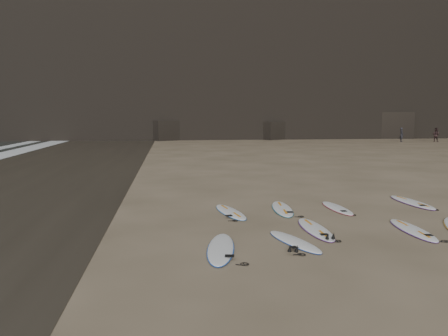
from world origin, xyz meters
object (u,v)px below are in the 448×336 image
Objects in this scene: person_a at (402,135)px; person_b at (436,135)px; surfboard_3 at (413,230)px; surfboard_8 at (412,202)px; surfboard_1 at (294,241)px; surfboard_0 at (221,248)px; surfboard_2 at (315,229)px; surfboard_6 at (282,209)px; surfboard_7 at (337,208)px; surfboard_5 at (230,212)px.

person_b is (3.95, -0.70, -0.02)m from person_a.
surfboard_8 reaches higher than surfboard_3.
surfboard_0 is at bearing 173.07° from surfboard_1.
person_b is (24.74, 37.27, 0.78)m from surfboard_3.
surfboard_2 is at bearing 174.59° from surfboard_3.
surfboard_0 is 1.58× the size of person_b.
person_a reaches higher than surfboard_0.
surfboard_1 is at bearing 154.01° from person_a.
surfboard_6 is 1.51× the size of person_a.
person_a is (24.46, 38.66, 0.81)m from surfboard_1.
surfboard_8 is at bearing 157.78° from person_a.
surfboard_1 is 47.42m from person_b.
surfboard_8 is at bearing 33.70° from surfboard_2.
surfboard_8 reaches higher than surfboard_7.
surfboard_7 is 41.18m from person_a.
surfboard_3 is 1.48× the size of person_a.
surfboard_6 is at bearing -177.04° from surfboard_8.
surfboard_5 is 45.35m from person_b.
surfboard_6 is 5.12m from surfboard_8.
surfboard_2 is (0.94, 1.10, 0.01)m from surfboard_1.
person_b is at bearing 37.55° from surfboard_5.
surfboard_7 is (1.70, 2.65, -0.01)m from surfboard_2.
surfboard_3 is 43.30m from person_a.
surfboard_6 is at bearing -3.69° from surfboard_5.
surfboard_3 is at bearing 108.39° from person_b.
surfboard_8 is 40.52m from person_b.
surfboard_8 is (5.79, 4.35, 0.01)m from surfboard_1.
surfboard_2 is 2.77m from surfboard_6.
surfboard_7 is at bearing 2.75° from surfboard_6.
surfboard_2 reaches higher than surfboard_7.
surfboard_3 reaches higher than surfboard_1.
surfboard_2 is 1.52× the size of person_a.
person_a is at bearing 57.84° from surfboard_2.
person_a is at bearing 42.11° from surfboard_5.
person_a reaches higher than surfboard_3.
person_a is at bearing 65.26° from surfboard_0.
person_b is (27.72, 34.10, 0.78)m from surfboard_6.
surfboard_6 is at bearing 67.17° from surfboard_0.
surfboard_7 is at bearing -9.39° from surfboard_5.
surfboard_1 is 3.92m from surfboard_6.
surfboard_3 is at bearing 157.64° from person_a.
surfboard_7 is at bearing 104.96° from person_b.
surfboard_2 is 5.83m from surfboard_8.
person_a is 1.02× the size of person_b.
person_a is at bearing 64.57° from surfboard_3.
surfboard_2 is at bearing -78.87° from surfboard_6.
surfboard_2 is 44.32m from person_a.
surfboard_2 is 1.12× the size of surfboard_7.
surfboard_0 is 1.02× the size of surfboard_6.
surfboard_2 is at bearing -148.71° from surfboard_8.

